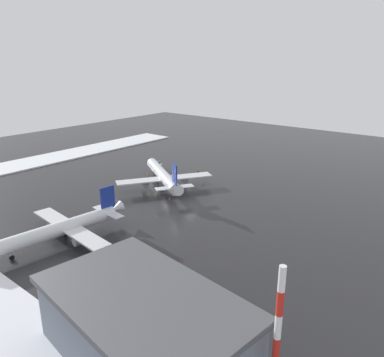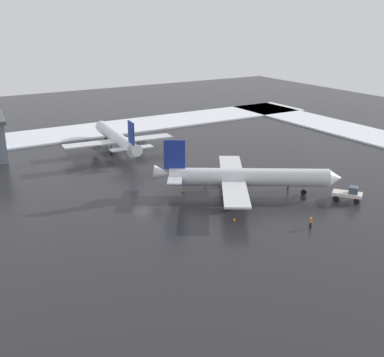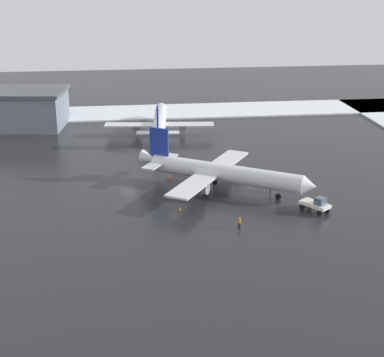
% 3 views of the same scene
% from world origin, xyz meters
% --- Properties ---
extents(ground_plane, '(240.00, 240.00, 0.00)m').
position_xyz_m(ground_plane, '(0.00, 0.00, 0.00)').
color(ground_plane, '#232326').
extents(snow_bank_left, '(14.00, 116.00, 0.40)m').
position_xyz_m(snow_bank_left, '(-67.00, 0.00, 0.20)').
color(snow_bank_left, white).
rests_on(snow_bank_left, ground_plane).
extents(airplane_distant_tail, '(27.96, 23.99, 9.36)m').
position_xyz_m(airplane_distant_tail, '(-15.54, 7.26, 3.09)').
color(airplane_distant_tail, silver).
rests_on(airplane_distant_tail, ground_plane).
extents(airplane_far_rear, '(24.25, 29.16, 8.65)m').
position_xyz_m(airplane_far_rear, '(-7.89, -29.30, 2.86)').
color(airplane_far_rear, silver).
rests_on(airplane_far_rear, ground_plane).
extents(pushback_tug, '(4.49, 5.01, 2.50)m').
position_xyz_m(pushback_tug, '(-28.41, 18.34, 1.28)').
color(pushback_tug, silver).
rests_on(pushback_tug, ground_plane).
extents(ground_crew_by_nose_gear, '(0.36, 0.36, 1.71)m').
position_xyz_m(ground_crew_by_nose_gear, '(-23.61, 9.22, 0.97)').
color(ground_crew_by_nose_gear, black).
rests_on(ground_crew_by_nose_gear, ground_plane).
extents(ground_crew_beside_wing, '(0.36, 0.36, 1.71)m').
position_xyz_m(ground_crew_beside_wing, '(-15.59, 22.93, 0.97)').
color(ground_crew_beside_wing, black).
rests_on(ground_crew_beside_wing, ground_plane).
extents(antenna_mast, '(0.70, 0.70, 15.74)m').
position_xyz_m(antenna_mast, '(39.93, -35.58, 7.87)').
color(antenna_mast, red).
rests_on(antenna_mast, ground_plane).
extents(cargo_hangar, '(26.69, 18.04, 8.80)m').
position_xyz_m(cargo_hangar, '(25.85, -39.87, 4.44)').
color(cargo_hangar, slate).
rests_on(cargo_hangar, ground_plane).
extents(traffic_cone_near_nose, '(0.36, 0.36, 0.55)m').
position_xyz_m(traffic_cone_near_nose, '(-7.49, 0.87, 0.28)').
color(traffic_cone_near_nose, orange).
rests_on(traffic_cone_near_nose, ground_plane).
extents(traffic_cone_mid_line, '(0.36, 0.36, 0.55)m').
position_xyz_m(traffic_cone_mid_line, '(-12.00, 0.68, 0.28)').
color(traffic_cone_mid_line, orange).
rests_on(traffic_cone_mid_line, ground_plane).
extents(traffic_cone_wingtip_side, '(0.36, 0.36, 0.55)m').
position_xyz_m(traffic_cone_wingtip_side, '(-7.83, 15.21, 0.28)').
color(traffic_cone_wingtip_side, orange).
rests_on(traffic_cone_wingtip_side, ground_plane).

